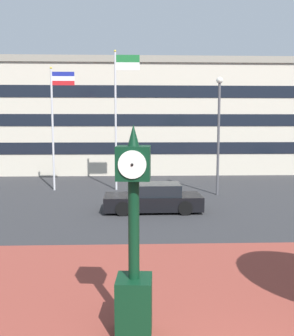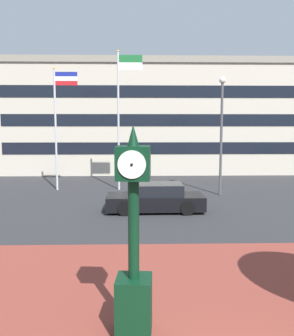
{
  "view_description": "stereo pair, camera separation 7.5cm",
  "coord_description": "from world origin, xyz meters",
  "views": [
    {
      "loc": [
        -1.39,
        -4.29,
        3.98
      ],
      "look_at": [
        -1.13,
        2.74,
        3.15
      ],
      "focal_mm": 40.01,
      "sensor_mm": 36.0,
      "label": 1
    },
    {
      "loc": [
        -1.31,
        -4.29,
        3.98
      ],
      "look_at": [
        -1.13,
        2.74,
        3.15
      ],
      "focal_mm": 40.01,
      "sensor_mm": 36.0,
      "label": 2
    }
  ],
  "objects": [
    {
      "name": "flagpole_secondary",
      "position": [
        -2.29,
        18.24,
        4.82
      ],
      "size": [
        1.5,
        0.14,
        8.28
      ],
      "color": "silver",
      "rests_on": "ground"
    },
    {
      "name": "civic_building",
      "position": [
        0.05,
        30.94,
        4.53
      ],
      "size": [
        26.35,
        13.55,
        9.05
      ],
      "color": "beige",
      "rests_on": "ground"
    },
    {
      "name": "car_street_near",
      "position": [
        -0.45,
        12.54,
        0.57
      ],
      "size": [
        4.44,
        1.92,
        1.28
      ],
      "rotation": [
        0.0,
        0.0,
        1.58
      ],
      "color": "black",
      "rests_on": "ground"
    },
    {
      "name": "street_lamp_post",
      "position": [
        3.35,
        16.4,
        4.0
      ],
      "size": [
        0.36,
        0.36,
        6.53
      ],
      "color": "#4C4C51",
      "rests_on": "ground"
    },
    {
      "name": "flagpole_primary",
      "position": [
        -6.05,
        18.24,
        4.22
      ],
      "size": [
        1.42,
        0.14,
        7.3
      ],
      "color": "silver",
      "rests_on": "ground"
    },
    {
      "name": "street_clock",
      "position": [
        -1.39,
        2.42,
        1.55
      ],
      "size": [
        0.71,
        0.72,
        3.98
      ],
      "rotation": [
        0.0,
        0.0,
        -0.08
      ],
      "color": "black",
      "rests_on": "ground"
    }
  ]
}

